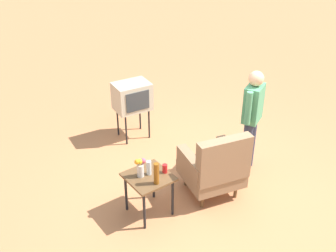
# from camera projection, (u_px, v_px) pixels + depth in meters

# --- Properties ---
(ground_plane) EXTENTS (60.00, 60.00, 0.00)m
(ground_plane) POSITION_uv_depth(u_px,v_px,m) (213.00, 189.00, 5.96)
(ground_plane) COLOR #C17A4C
(armchair) EXTENTS (0.92, 0.94, 1.06)m
(armchair) POSITION_uv_depth(u_px,v_px,m) (215.00, 167.00, 5.60)
(armchair) COLOR brown
(armchair) RESTS_ON ground
(side_table) EXTENTS (0.56, 0.56, 0.60)m
(side_table) POSITION_uv_depth(u_px,v_px,m) (149.00, 181.00, 5.28)
(side_table) COLOR black
(side_table) RESTS_ON ground
(tv_on_stand) EXTENTS (0.65, 0.51, 1.03)m
(tv_on_stand) POSITION_uv_depth(u_px,v_px,m) (132.00, 97.00, 6.88)
(tv_on_stand) COLOR black
(tv_on_stand) RESTS_ON ground
(person_standing) EXTENTS (0.52, 0.36, 1.64)m
(person_standing) POSITION_uv_depth(u_px,v_px,m) (252.00, 116.00, 5.97)
(person_standing) COLOR #2D3347
(person_standing) RESTS_ON ground
(bottle_tall_amber) EXTENTS (0.07, 0.07, 0.30)m
(bottle_tall_amber) POSITION_uv_depth(u_px,v_px,m) (156.00, 174.00, 5.03)
(bottle_tall_amber) COLOR brown
(bottle_tall_amber) RESTS_ON side_table
(bottle_short_clear) EXTENTS (0.06, 0.06, 0.20)m
(bottle_short_clear) POSITION_uv_depth(u_px,v_px,m) (149.00, 168.00, 5.22)
(bottle_short_clear) COLOR silver
(bottle_short_clear) RESTS_ON side_table
(soda_can_red) EXTENTS (0.07, 0.07, 0.12)m
(soda_can_red) POSITION_uv_depth(u_px,v_px,m) (165.00, 168.00, 5.27)
(soda_can_red) COLOR red
(soda_can_red) RESTS_ON side_table
(flower_vase) EXTENTS (0.14, 0.10, 0.27)m
(flower_vase) POSITION_uv_depth(u_px,v_px,m) (140.00, 167.00, 5.16)
(flower_vase) COLOR silver
(flower_vase) RESTS_ON side_table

